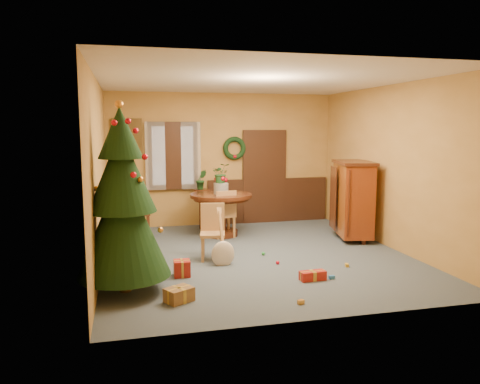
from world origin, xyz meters
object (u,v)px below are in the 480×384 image
object	(u,v)px
christmas_tree	(122,203)
sideboard	(353,197)
chair_near	(213,229)
dining_table	(221,206)
writing_desk	(129,213)

from	to	relation	value
christmas_tree	sideboard	bearing A→B (deg)	25.11
chair_near	sideboard	size ratio (longest dim) A/B	0.60
sideboard	dining_table	bearing A→B (deg)	160.41
chair_near	christmas_tree	size ratio (longest dim) A/B	0.37
writing_desk	sideboard	distance (m)	4.32
chair_near	writing_desk	distance (m)	2.12
christmas_tree	sideboard	world-z (taller)	christmas_tree
writing_desk	christmas_tree	bearing A→B (deg)	-91.68
dining_table	writing_desk	bearing A→B (deg)	178.11
sideboard	chair_near	bearing A→B (deg)	-165.79
chair_near	sideboard	distance (m)	3.00
chair_near	writing_desk	bearing A→B (deg)	128.67
dining_table	christmas_tree	world-z (taller)	christmas_tree
dining_table	chair_near	xyz separation A→B (m)	(-0.47, -1.59, -0.10)
writing_desk	sideboard	xyz separation A→B (m)	(4.21, -0.92, 0.29)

